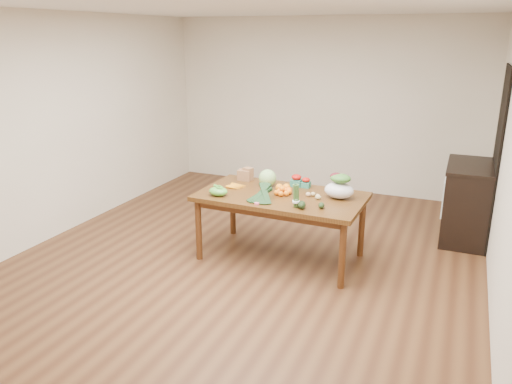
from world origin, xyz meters
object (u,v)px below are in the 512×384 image
at_px(salad_bag, 339,187).
at_px(cabinet, 466,202).
at_px(kale_bunch, 261,194).
at_px(asparagus_bundle, 296,196).
at_px(cabbage, 267,178).
at_px(paper_bag, 245,174).
at_px(mandarin_cluster, 282,190).
at_px(dining_table, 281,226).

bearing_deg(salad_bag, cabinet, 45.54).
bearing_deg(kale_bunch, asparagus_bundle, -2.78).
relative_size(cabbage, kale_bunch, 0.50).
bearing_deg(asparagus_bundle, salad_bag, 56.35).
bearing_deg(paper_bag, asparagus_bundle, -38.74).
bearing_deg(mandarin_cluster, cabinet, 36.97).
relative_size(dining_table, cabbage, 8.89).
height_order(cabbage, salad_bag, salad_bag).
bearing_deg(cabinet, cabbage, -150.66).
relative_size(cabbage, salad_bag, 0.64).
xyz_separation_m(dining_table, asparagus_bundle, (0.28, -0.34, 0.50)).
bearing_deg(cabinet, salad_bag, -134.46).
xyz_separation_m(mandarin_cluster, salad_bag, (0.60, 0.11, 0.07)).
relative_size(asparagus_bundle, salad_bag, 0.80).
relative_size(paper_bag, mandarin_cluster, 1.19).
bearing_deg(kale_bunch, cabinet, 42.47).
bearing_deg(asparagus_bundle, kale_bunch, 177.22).
relative_size(dining_table, cabinet, 1.76).
height_order(cabinet, asparagus_bundle, asparagus_bundle).
xyz_separation_m(cabinet, paper_bag, (-2.49, -1.06, 0.36)).
distance_m(mandarin_cluster, salad_bag, 0.62).
bearing_deg(cabbage, mandarin_cluster, -39.57).
bearing_deg(cabbage, asparagus_bundle, -46.60).
xyz_separation_m(mandarin_cluster, kale_bunch, (-0.12, -0.32, 0.03)).
height_order(paper_bag, kale_bunch, kale_bunch).
xyz_separation_m(cabbage, asparagus_bundle, (0.53, -0.56, 0.02)).
relative_size(mandarin_cluster, kale_bunch, 0.45).
xyz_separation_m(kale_bunch, salad_bag, (0.73, 0.43, 0.04)).
bearing_deg(mandarin_cluster, kale_bunch, -110.88).
relative_size(mandarin_cluster, salad_bag, 0.57).
xyz_separation_m(paper_bag, mandarin_cluster, (0.61, -0.36, -0.03)).
bearing_deg(dining_table, asparagus_bundle, -49.06).
relative_size(cabbage, mandarin_cluster, 1.12).
bearing_deg(kale_bunch, paper_bag, 127.17).
xyz_separation_m(dining_table, salad_bag, (0.61, 0.12, 0.50)).
bearing_deg(salad_bag, mandarin_cluster, -169.38).
distance_m(cabbage, salad_bag, 0.87).
distance_m(cabinet, mandarin_cluster, 2.38).
bearing_deg(cabbage, salad_bag, -6.65).
bearing_deg(mandarin_cluster, asparagus_bundle, -51.88).
distance_m(paper_bag, kale_bunch, 0.84).
distance_m(dining_table, mandarin_cluster, 0.42).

